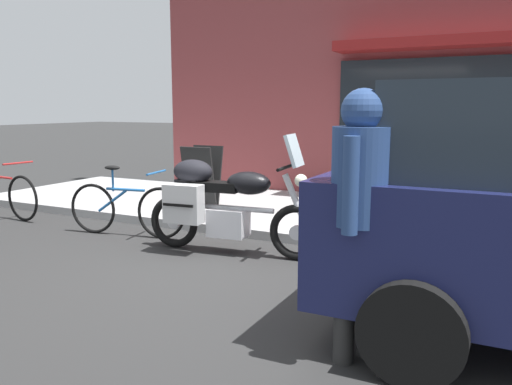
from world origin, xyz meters
TOP-DOWN VIEW (x-y plane):
  - ground_plane at (0.00, 0.00)m, footprint 80.00×80.00m
  - touring_motorcycle at (-0.57, 0.32)m, footprint 2.16×0.80m
  - parked_bicycle at (-2.10, 0.46)m, footprint 1.67×0.48m
  - pedestrian_walking at (1.56, -1.50)m, footprint 0.38×0.56m
  - sandwich_board_sign at (-2.04, 2.22)m, footprint 0.55×0.41m
  - second_bicycle_by_cafe at (-4.60, 0.52)m, footprint 1.75×0.48m

SIDE VIEW (x-z plane):
  - ground_plane at x=0.00m, z-range 0.00..0.00m
  - parked_bicycle at x=-2.10m, z-range -0.09..0.83m
  - second_bicycle_by_cafe at x=-4.60m, z-range -0.09..0.84m
  - sandwich_board_sign at x=-2.04m, z-range 0.12..1.06m
  - touring_motorcycle at x=-0.57m, z-range -0.10..1.30m
  - pedestrian_walking at x=1.56m, z-range 0.24..2.03m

